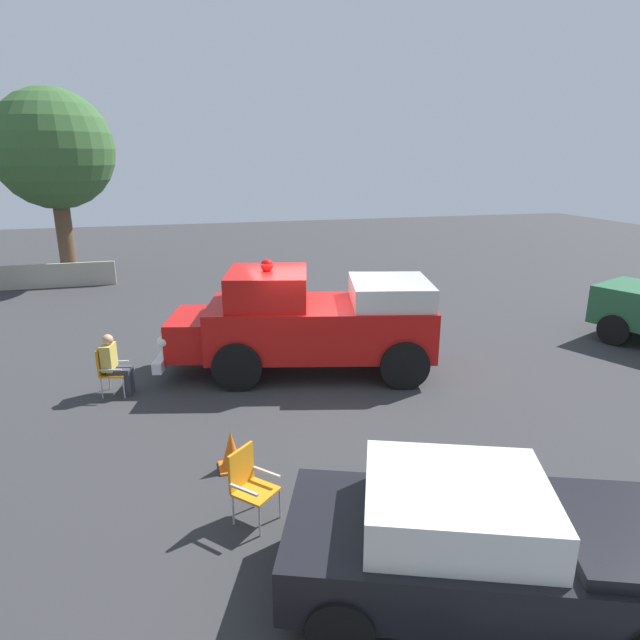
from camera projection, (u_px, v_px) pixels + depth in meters
name	position (u px, v px, depth m)	size (l,w,h in m)	color
ground_plane	(313.00, 372.00, 12.23)	(60.00, 60.00, 0.00)	#333335
vintage_fire_truck	(310.00, 321.00, 11.99)	(6.29, 3.58, 2.59)	black
classic_hot_rod	(486.00, 543.00, 5.73)	(4.73, 3.30, 1.46)	black
lawn_chair_near_truck	(108.00, 367.00, 10.95)	(0.60, 0.60, 1.02)	#B7BABF
lawn_chair_spare	(249.00, 480.00, 7.11)	(0.69, 0.69, 1.02)	#B7BABF
spectator_seated	(114.00, 362.00, 10.92)	(0.60, 0.48, 1.29)	#383842
oak_tree_distant	(53.00, 151.00, 19.50)	(4.28, 4.28, 7.12)	brown
traffic_cone	(231.00, 450.00, 8.37)	(0.40, 0.40, 0.64)	orange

